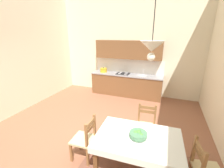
{
  "coord_description": "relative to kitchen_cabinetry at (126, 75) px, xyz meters",
  "views": [
    {
      "loc": [
        1.57,
        -2.75,
        2.43
      ],
      "look_at": [
        0.14,
        1.05,
        1.07
      ],
      "focal_mm": 24.05,
      "sensor_mm": 36.0,
      "label": 1
    }
  ],
  "objects": [
    {
      "name": "fruit_bowl",
      "position": [
        1.19,
        -3.55,
        -0.04
      ],
      "size": [
        0.3,
        0.3,
        0.12
      ],
      "color": "#4C7F5B",
      "rests_on": "dining_table"
    },
    {
      "name": "dining_chair_kitchen_side",
      "position": [
        1.22,
        -2.7,
        -0.41
      ],
      "size": [
        0.45,
        0.45,
        0.93
      ],
      "color": "#D1BC89",
      "rests_on": "ground_plane"
    },
    {
      "name": "ground_plane",
      "position": [
        -0.04,
        -2.96,
        -0.91
      ],
      "size": [
        6.22,
        7.06,
        0.1
      ],
      "primitive_type": "cube",
      "color": "#935B42"
    },
    {
      "name": "kitchen_cabinetry",
      "position": [
        0.0,
        0.0,
        0.0
      ],
      "size": [
        2.87,
        0.63,
        2.2
      ],
      "color": "brown",
      "rests_on": "ground_plane"
    },
    {
      "name": "dining_chair_tv_side",
      "position": [
        0.15,
        -3.58,
        -0.41
      ],
      "size": [
        0.44,
        0.44,
        0.93
      ],
      "color": "#D1BC89",
      "rests_on": "ground_plane"
    },
    {
      "name": "wall_back",
      "position": [
        -0.04,
        0.33,
        1.29
      ],
      "size": [
        6.22,
        0.12,
        4.29
      ],
      "primitive_type": "cube",
      "color": "beige",
      "rests_on": "ground_plane"
    },
    {
      "name": "pendant_lamp",
      "position": [
        1.31,
        -3.63,
        1.41
      ],
      "size": [
        0.32,
        0.32,
        0.81
      ],
      "color": "black"
    },
    {
      "name": "dining_table",
      "position": [
        1.19,
        -3.54,
        -0.22
      ],
      "size": [
        1.5,
        1.04,
        0.75
      ],
      "color": "brown",
      "rests_on": "ground_plane"
    }
  ]
}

